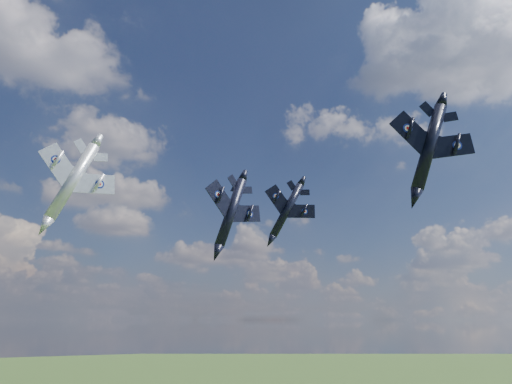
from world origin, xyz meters
name	(u,v)px	position (x,y,z in m)	size (l,w,h in m)	color
jet_lead_navy	(231,212)	(1.03, 14.30, 79.94)	(10.06, 14.02, 2.90)	black
jet_right_navy	(429,147)	(15.22, -8.18, 84.26)	(10.27, 14.32, 2.96)	black
jet_high_navy	(287,210)	(22.96, 37.82, 86.98)	(11.68, 16.28, 3.37)	black
jet_left_silver	(73,181)	(-19.51, 14.26, 81.83)	(10.31, 14.37, 2.97)	#ADAEB8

